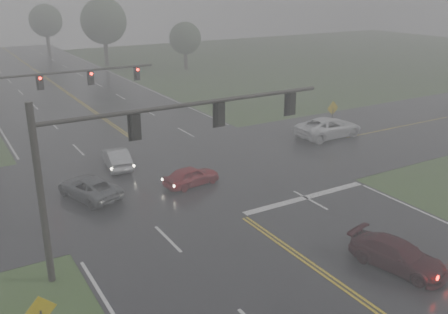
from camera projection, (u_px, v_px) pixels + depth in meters
main_road at (193, 182)px, 31.47m from camera, size 18.00×160.00×0.02m
cross_street at (179, 172)px, 33.09m from camera, size 120.00×14.00×0.02m
stop_bar at (306, 198)px, 29.11m from camera, size 8.50×0.50×0.01m
sedan_maroon at (396, 268)px, 22.00m from camera, size 2.73×4.61×1.25m
sedan_red at (192, 185)px, 30.90m from camera, size 3.73×1.90×1.22m
sedan_silver at (117, 167)px, 33.89m from camera, size 1.90×4.15×1.32m
car_grey at (90, 198)px, 29.14m from camera, size 3.31×4.84×1.23m
pickup_white at (328, 137)px, 40.58m from camera, size 5.75×2.71×1.59m
signal_gantry_near at (140, 143)px, 21.37m from camera, size 13.92×0.34×7.70m
signal_gantry_far at (44, 91)px, 35.12m from camera, size 12.14×0.34×6.62m
sign_diamond_east at (333, 112)px, 40.57m from camera, size 1.18×0.11×2.83m
tree_ne_a at (104, 21)px, 73.24m from camera, size 6.71×6.71×9.86m
tree_e_near at (185, 38)px, 70.65m from camera, size 4.54×4.54×6.67m
tree_n_far at (46, 21)px, 87.64m from camera, size 5.70×5.70×8.37m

